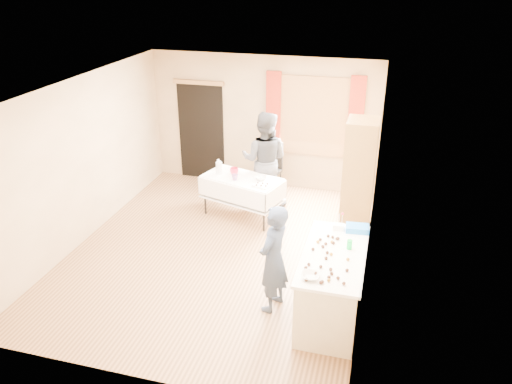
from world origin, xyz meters
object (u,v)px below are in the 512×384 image
(woman, at_px, (265,160))
(party_table, at_px, (242,193))
(girl, at_px, (273,259))
(cabinet, at_px, (359,176))
(chair, at_px, (269,178))
(counter, at_px, (332,284))

(woman, bearing_deg, party_table, 64.18)
(girl, bearing_deg, cabinet, 175.81)
(party_table, relative_size, girl, 1.04)
(party_table, height_order, chair, chair)
(counter, relative_size, party_table, 1.05)
(cabinet, relative_size, woman, 1.07)
(cabinet, distance_m, woman, 1.79)
(counter, xyz_separation_m, girl, (-0.75, -0.05, 0.29))
(party_table, relative_size, chair, 1.51)
(girl, bearing_deg, chair, -150.46)
(chair, distance_m, woman, 0.80)
(girl, bearing_deg, counter, 108.99)
(party_table, xyz_separation_m, chair, (0.21, 1.11, -0.14))
(party_table, bearing_deg, chair, 95.73)
(party_table, bearing_deg, woman, 82.15)
(chair, height_order, girl, girl)
(woman, bearing_deg, girl, 105.10)
(counter, bearing_deg, chair, 115.83)
(counter, bearing_deg, woman, 119.18)
(chair, bearing_deg, counter, -51.21)
(chair, bearing_deg, woman, -72.24)
(party_table, bearing_deg, girl, -48.01)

